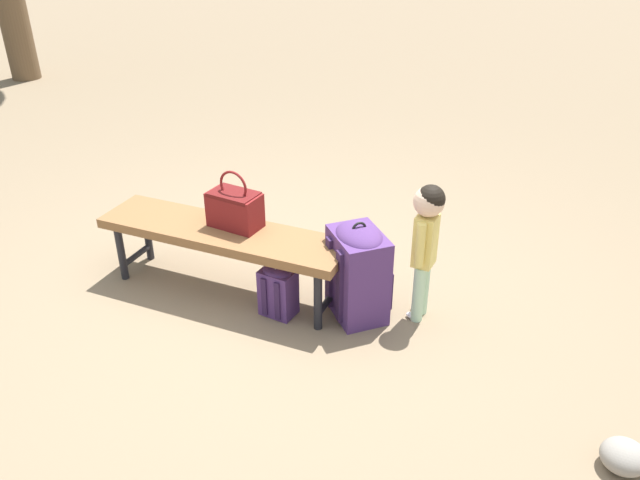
{
  "coord_description": "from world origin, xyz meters",
  "views": [
    {
      "loc": [
        0.7,
        -3.3,
        2.29
      ],
      "look_at": [
        0.24,
        -0.03,
        0.45
      ],
      "focal_mm": 35.65,
      "sensor_mm": 36.0,
      "label": 1
    }
  ],
  "objects_px": {
    "park_bench": "(223,237)",
    "child_standing": "(426,232)",
    "backpack_large": "(358,269)",
    "handbag": "(235,208)",
    "trail_rock": "(624,456)",
    "backpack_small": "(278,289)"
  },
  "relations": [
    {
      "from": "backpack_large",
      "to": "trail_rock",
      "type": "bearing_deg",
      "value": -38.48
    },
    {
      "from": "child_standing",
      "to": "backpack_small",
      "type": "height_order",
      "value": "child_standing"
    },
    {
      "from": "park_bench",
      "to": "child_standing",
      "type": "xyz_separation_m",
      "value": [
        1.23,
        -0.11,
        0.18
      ]
    },
    {
      "from": "park_bench",
      "to": "handbag",
      "type": "xyz_separation_m",
      "value": [
        0.08,
        0.05,
        0.18
      ]
    },
    {
      "from": "child_standing",
      "to": "backpack_small",
      "type": "xyz_separation_m",
      "value": [
        -0.85,
        -0.09,
        -0.4
      ]
    },
    {
      "from": "backpack_large",
      "to": "trail_rock",
      "type": "height_order",
      "value": "backpack_large"
    },
    {
      "from": "trail_rock",
      "to": "handbag",
      "type": "bearing_deg",
      "value": 149.76
    },
    {
      "from": "handbag",
      "to": "child_standing",
      "type": "height_order",
      "value": "child_standing"
    },
    {
      "from": "backpack_small",
      "to": "trail_rock",
      "type": "bearing_deg",
      "value": -28.49
    },
    {
      "from": "park_bench",
      "to": "backpack_small",
      "type": "height_order",
      "value": "park_bench"
    },
    {
      "from": "handbag",
      "to": "trail_rock",
      "type": "height_order",
      "value": "handbag"
    },
    {
      "from": "backpack_large",
      "to": "handbag",
      "type": "bearing_deg",
      "value": 166.85
    },
    {
      "from": "trail_rock",
      "to": "park_bench",
      "type": "bearing_deg",
      "value": 151.67
    },
    {
      "from": "child_standing",
      "to": "backpack_large",
      "type": "relative_size",
      "value": 1.38
    },
    {
      "from": "handbag",
      "to": "trail_rock",
      "type": "xyz_separation_m",
      "value": [
        2.06,
        -1.2,
        -0.51
      ]
    },
    {
      "from": "child_standing",
      "to": "backpack_large",
      "type": "bearing_deg",
      "value": -176.67
    },
    {
      "from": "child_standing",
      "to": "backpack_large",
      "type": "height_order",
      "value": "child_standing"
    },
    {
      "from": "park_bench",
      "to": "child_standing",
      "type": "bearing_deg",
      "value": -5.1
    },
    {
      "from": "backpack_large",
      "to": "backpack_small",
      "type": "height_order",
      "value": "backpack_large"
    },
    {
      "from": "backpack_small",
      "to": "trail_rock",
      "type": "xyz_separation_m",
      "value": [
        1.76,
        -0.95,
        -0.1
      ]
    },
    {
      "from": "handbag",
      "to": "trail_rock",
      "type": "relative_size",
      "value": 1.77
    },
    {
      "from": "park_bench",
      "to": "backpack_large",
      "type": "xyz_separation_m",
      "value": [
        0.85,
        -0.13,
        -0.08
      ]
    }
  ]
}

